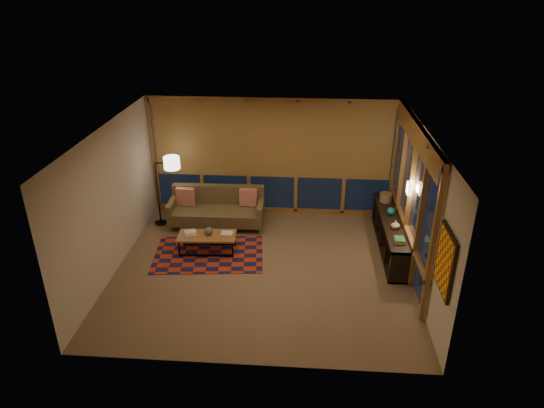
# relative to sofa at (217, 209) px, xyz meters

# --- Properties ---
(floor) EXTENTS (5.50, 5.00, 0.01)m
(floor) POSITION_rel_sofa_xyz_m (1.16, -1.65, -0.42)
(floor) COLOR #826B53
(floor) RESTS_ON ground
(ceiling) EXTENTS (5.50, 5.00, 0.01)m
(ceiling) POSITION_rel_sofa_xyz_m (1.16, -1.65, 2.28)
(ceiling) COLOR white
(ceiling) RESTS_ON walls
(walls) EXTENTS (5.51, 5.01, 2.70)m
(walls) POSITION_rel_sofa_xyz_m (1.16, -1.65, 0.93)
(walls) COLOR beige
(walls) RESTS_ON floor
(window_wall_back) EXTENTS (5.30, 0.16, 2.60)m
(window_wall_back) POSITION_rel_sofa_xyz_m (1.16, 0.78, 0.93)
(window_wall_back) COLOR brown
(window_wall_back) RESTS_ON walls
(window_wall_right) EXTENTS (0.16, 3.70, 2.60)m
(window_wall_right) POSITION_rel_sofa_xyz_m (3.84, -1.05, 0.93)
(window_wall_right) COLOR brown
(window_wall_right) RESTS_ON walls
(wall_art) EXTENTS (0.06, 0.74, 0.94)m
(wall_art) POSITION_rel_sofa_xyz_m (3.87, -3.50, 1.03)
(wall_art) COLOR red
(wall_art) RESTS_ON walls
(wall_sconce) EXTENTS (0.12, 0.18, 0.22)m
(wall_sconce) POSITION_rel_sofa_xyz_m (3.78, -1.20, 1.13)
(wall_sconce) COLOR white
(wall_sconce) RESTS_ON walls
(sofa) EXTENTS (2.05, 0.86, 0.83)m
(sofa) POSITION_rel_sofa_xyz_m (0.00, 0.00, 0.00)
(sofa) COLOR brown
(sofa) RESTS_ON floor
(pillow_left) EXTENTS (0.41, 0.17, 0.40)m
(pillow_left) POSITION_rel_sofa_xyz_m (-0.70, 0.13, 0.20)
(pillow_left) COLOR #B91600
(pillow_left) RESTS_ON sofa
(pillow_right) EXTENTS (0.39, 0.14, 0.38)m
(pillow_right) POSITION_rel_sofa_xyz_m (0.68, 0.19, 0.19)
(pillow_right) COLOR #B91600
(pillow_right) RESTS_ON sofa
(area_rug) EXTENTS (2.26, 1.62, 0.01)m
(area_rug) POSITION_rel_sofa_xyz_m (0.04, -1.22, -0.41)
(area_rug) COLOR #AD2D16
(area_rug) RESTS_ON floor
(coffee_table) EXTENTS (1.17, 0.58, 0.38)m
(coffee_table) POSITION_rel_sofa_xyz_m (0.00, -1.11, -0.23)
(coffee_table) COLOR brown
(coffee_table) RESTS_ON floor
(book_stack_a) EXTENTS (0.30, 0.27, 0.07)m
(book_stack_a) POSITION_rel_sofa_xyz_m (-0.33, -1.12, -0.00)
(book_stack_a) COLOR beige
(book_stack_a) RESTS_ON coffee_table
(book_stack_b) EXTENTS (0.23, 0.18, 0.05)m
(book_stack_b) POSITION_rel_sofa_xyz_m (0.40, -1.07, -0.01)
(book_stack_b) COLOR beige
(book_stack_b) RESTS_ON coffee_table
(ceramic_pot) EXTENTS (0.17, 0.17, 0.16)m
(ceramic_pot) POSITION_rel_sofa_xyz_m (0.04, -1.08, 0.04)
(ceramic_pot) COLOR black
(ceramic_pot) RESTS_ON coffee_table
(floor_lamp) EXTENTS (0.56, 0.41, 1.57)m
(floor_lamp) POSITION_rel_sofa_xyz_m (-1.29, 0.03, 0.37)
(floor_lamp) COLOR black
(floor_lamp) RESTS_ON floor
(bookshelf) EXTENTS (0.40, 2.58, 0.65)m
(bookshelf) POSITION_rel_sofa_xyz_m (3.65, -0.70, -0.09)
(bookshelf) COLOR black
(bookshelf) RESTS_ON floor
(basket) EXTENTS (0.30, 0.30, 0.19)m
(basket) POSITION_rel_sofa_xyz_m (3.63, 0.16, 0.32)
(basket) COLOR brown
(basket) RESTS_ON bookshelf
(teal_bowl) EXTENTS (0.19, 0.19, 0.16)m
(teal_bowl) POSITION_rel_sofa_xyz_m (3.65, -0.48, 0.31)
(teal_bowl) COLOR #126461
(teal_bowl) RESTS_ON bookshelf
(vase) EXTENTS (0.20, 0.20, 0.17)m
(vase) POSITION_rel_sofa_xyz_m (3.65, -1.07, 0.32)
(vase) COLOR tan
(vase) RESTS_ON bookshelf
(shelf_book_stack) EXTENTS (0.18, 0.25, 0.07)m
(shelf_book_stack) POSITION_rel_sofa_xyz_m (3.65, -1.58, 0.26)
(shelf_book_stack) COLOR beige
(shelf_book_stack) RESTS_ON bookshelf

